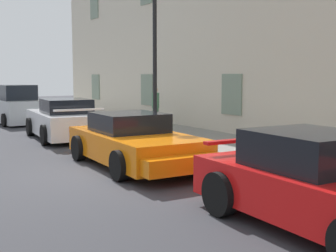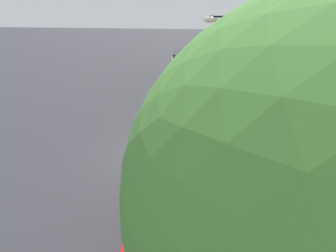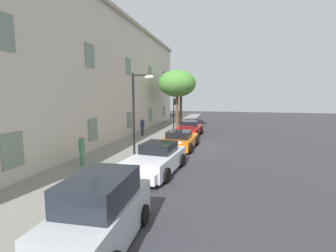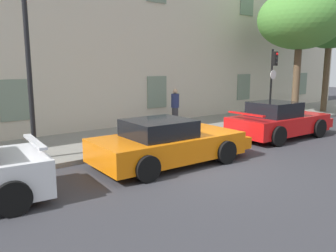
{
  "view_description": "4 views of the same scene",
  "coord_description": "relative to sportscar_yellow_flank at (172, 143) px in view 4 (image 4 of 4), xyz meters",
  "views": [
    {
      "loc": [
        9.55,
        -4.29,
        2.29
      ],
      "look_at": [
        -1.78,
        2.78,
        0.78
      ],
      "focal_mm": 47.79,
      "sensor_mm": 36.0,
      "label": 1
    },
    {
      "loc": [
        12.19,
        1.64,
        6.52
      ],
      "look_at": [
        -0.53,
        0.65,
        1.06
      ],
      "focal_mm": 36.19,
      "sensor_mm": 36.0,
      "label": 2
    },
    {
      "loc": [
        -17.8,
        -2.32,
        3.93
      ],
      "look_at": [
        -0.33,
        1.89,
        1.6
      ],
      "focal_mm": 26.01,
      "sensor_mm": 36.0,
      "label": 3
    },
    {
      "loc": [
        -6.37,
        -6.61,
        2.82
      ],
      "look_at": [
        0.52,
        2.17,
        0.83
      ],
      "focal_mm": 36.06,
      "sensor_mm": 36.0,
      "label": 4
    }
  ],
  "objects": [
    {
      "name": "ground_plane",
      "position": [
        0.31,
        -0.93,
        -0.59
      ],
      "size": [
        80.0,
        80.0,
        0.0
      ],
      "primitive_type": "plane",
      "color": "#333338"
    },
    {
      "name": "sidewalk",
      "position": [
        0.31,
        3.5,
        -0.52
      ],
      "size": [
        60.0,
        4.03,
        0.14
      ],
      "primitive_type": "cube",
      "color": "gray",
      "rests_on": "ground"
    },
    {
      "name": "building_facade",
      "position": [
        0.31,
        7.31,
        4.82
      ],
      "size": [
        39.9,
        4.08,
        10.78
      ],
      "color": "beige",
      "rests_on": "ground"
    },
    {
      "name": "sportscar_yellow_flank",
      "position": [
        0.0,
        0.0,
        0.0
      ],
      "size": [
        4.86,
        2.38,
        1.33
      ],
      "color": "orange",
      "rests_on": "ground"
    },
    {
      "name": "sportscar_white_middle",
      "position": [
        5.74,
        0.16,
        0.05
      ],
      "size": [
        4.69,
        2.29,
        1.44
      ],
      "color": "red",
      "rests_on": "ground"
    },
    {
      "name": "tree_near_kerb",
      "position": [
        13.82,
        2.57,
        4.42
      ],
      "size": [
        3.26,
        3.26,
        6.15
      ],
      "color": "brown",
      "rests_on": "sidewalk"
    },
    {
      "name": "tree_midblock",
      "position": [
        10.35,
        2.38,
        4.58
      ],
      "size": [
        4.31,
        4.31,
        6.61
      ],
      "color": "brown",
      "rests_on": "sidewalk"
    },
    {
      "name": "traffic_light",
      "position": [
        7.98,
        2.2,
        1.92
      ],
      "size": [
        0.44,
        0.36,
        3.48
      ],
      "color": "black",
      "rests_on": "sidewalk"
    },
    {
      "name": "street_lamp",
      "position": [
        -3.22,
        1.96,
        3.12
      ],
      "size": [
        0.44,
        1.42,
        5.11
      ],
      "color": "black",
      "rests_on": "sidewalk"
    },
    {
      "name": "pedestrian_strolling",
      "position": [
        3.63,
        4.28,
        0.4
      ],
      "size": [
        0.43,
        0.43,
        1.67
      ],
      "color": "#333338",
      "rests_on": "sidewalk"
    }
  ]
}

